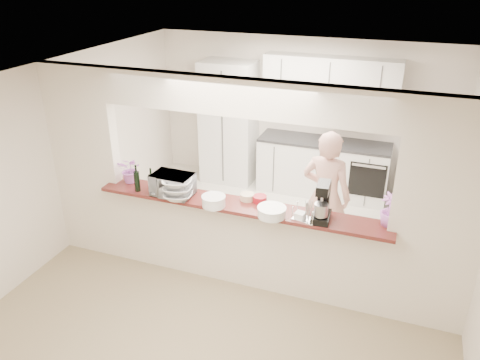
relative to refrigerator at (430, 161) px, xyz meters
The scene contains 19 objects.
floor 3.46m from the refrigerator, 127.72° to the right, with size 6.00×6.00×0.00m, color tan.
tile_overlay 2.48m from the refrigerator, 151.78° to the right, with size 5.00×2.90×0.01m, color silver.
partition 3.41m from the refrigerator, 127.72° to the right, with size 5.00×0.15×2.50m.
bar_counter 3.37m from the refrigerator, 127.68° to the right, with size 3.40×0.38×1.09m.
kitchen_cabinets 2.24m from the refrigerator, behind, with size 3.15×0.62×2.25m.
refrigerator is the anchor object (origin of this frame).
flower_left 4.38m from the refrigerator, 143.18° to the right, with size 0.30×0.26×0.33m, color #E478D9.
wine_bottle_a 4.19m from the refrigerator, 137.91° to the right, with size 0.06×0.06×0.32m.
wine_bottle_b 4.34m from the refrigerator, 139.63° to the right, with size 0.07×0.07×0.33m.
toaster_oven 3.98m from the refrigerator, 136.05° to the right, with size 0.47×0.32×0.26m, color #AAAAAF.
serving_bowls 3.96m from the refrigerator, 134.28° to the right, with size 0.34×0.34×0.25m, color white.
plate_stack_a 3.67m from the refrigerator, 129.00° to the right, with size 0.27×0.27×0.12m.
plate_stack_b 3.29m from the refrigerator, 119.85° to the right, with size 0.31×0.31×0.11m.
red_bowl 3.18m from the refrigerator, 125.75° to the right, with size 0.16×0.16×0.07m, color maroon.
tan_bowl 3.27m from the refrigerator, 127.89° to the right, with size 0.16×0.16×0.08m, color #C5AE8B.
utensil_caddy 3.10m from the refrigerator, 114.60° to the right, with size 0.27×0.19×0.23m.
stand_mixer 2.98m from the refrigerator, 112.36° to the right, with size 0.20×0.31×0.43m.
flower_right 2.67m from the refrigerator, 99.82° to the right, with size 0.20×0.20×0.36m, color #C26DCB.
person 2.15m from the refrigerator, 125.07° to the right, with size 0.63×0.41×1.73m, color tan.
Camera 1 is at (1.60, -4.39, 3.57)m, focal length 35.00 mm.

